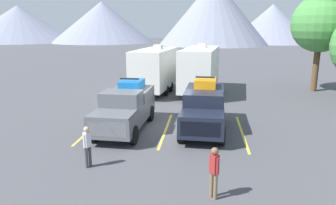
{
  "coord_description": "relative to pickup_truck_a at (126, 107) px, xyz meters",
  "views": [
    {
      "loc": [
        1.88,
        -15.52,
        5.22
      ],
      "look_at": [
        0.0,
        0.57,
        1.2
      ],
      "focal_mm": 33.19,
      "sensor_mm": 36.0,
      "label": 1
    }
  ],
  "objects": [
    {
      "name": "lot_stripe_b",
      "position": [
        2.05,
        0.07,
        -1.16
      ],
      "size": [
        0.12,
        5.5,
        0.01
      ],
      "primitive_type": "cube",
      "color": "gold",
      "rests_on": "ground"
    },
    {
      "name": "person_b",
      "position": [
        4.32,
        -6.24,
        -0.2
      ],
      "size": [
        0.31,
        0.31,
        1.68
      ],
      "color": "#726047",
      "rests_on": "ground"
    },
    {
      "name": "person_a",
      "position": [
        -0.32,
        -4.58,
        -0.24
      ],
      "size": [
        0.28,
        0.32,
        1.61
      ],
      "color": "#3F3F42",
      "rests_on": "ground"
    },
    {
      "name": "pickup_truck_b",
      "position": [
        3.97,
        0.4,
        0.03
      ],
      "size": [
        2.31,
        5.39,
        2.64
      ],
      "color": "black",
      "rests_on": "ground"
    },
    {
      "name": "pickup_truck_a",
      "position": [
        0.0,
        0.0,
        0.0
      ],
      "size": [
        2.31,
        5.47,
        2.54
      ],
      "color": "#595B60",
      "rests_on": "ground"
    },
    {
      "name": "ground_plane",
      "position": [
        2.05,
        0.5,
        -1.16
      ],
      "size": [
        240.0,
        240.0,
        0.0
      ],
      "primitive_type": "plane",
      "color": "#47474C"
    },
    {
      "name": "tree_a",
      "position": [
        12.92,
        11.18,
        4.59
      ],
      "size": [
        4.47,
        4.47,
        8.52
      ],
      "color": "brown",
      "rests_on": "ground"
    },
    {
      "name": "mountain_ridge",
      "position": [
        3.04,
        82.52,
        5.84
      ],
      "size": [
        152.42,
        43.86,
        17.79
      ],
      "color": "gray",
      "rests_on": "ground"
    },
    {
      "name": "lot_stripe_a",
      "position": [
        -1.81,
        0.07,
        -1.16
      ],
      "size": [
        0.12,
        5.5,
        0.01
      ],
      "primitive_type": "cube",
      "color": "gold",
      "rests_on": "ground"
    },
    {
      "name": "camper_trailer_b",
      "position": [
        3.62,
        9.13,
        0.86
      ],
      "size": [
        3.17,
        8.12,
        3.84
      ],
      "color": "silver",
      "rests_on": "ground"
    },
    {
      "name": "camper_trailer_a",
      "position": [
        0.11,
        8.97,
        0.81
      ],
      "size": [
        3.13,
        7.5,
        3.74
      ],
      "color": "silver",
      "rests_on": "ground"
    },
    {
      "name": "lot_stripe_c",
      "position": [
        5.91,
        0.07,
        -1.16
      ],
      "size": [
        0.12,
        5.5,
        0.01
      ],
      "primitive_type": "cube",
      "color": "gold",
      "rests_on": "ground"
    }
  ]
}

